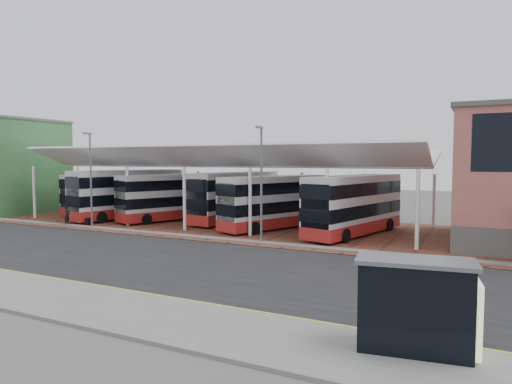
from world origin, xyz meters
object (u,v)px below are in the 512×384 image
bus_3 (235,197)px  bus_1 (128,194)px  pedestrian (67,216)px  bus_5 (354,205)px  bus_4 (275,202)px  bus_0 (111,194)px  bus_2 (173,197)px  bus_shelter (426,297)px

bus_3 → bus_1: bearing=-158.4°
bus_3 → pedestrian: bus_3 is taller
bus_3 → bus_5: (11.93, -2.76, -0.02)m
bus_4 → pedestrian: bearing=-137.1°
bus_0 → bus_5: size_ratio=0.94×
bus_4 → pedestrian: (-17.09, -6.56, -1.32)m
bus_2 → pedestrian: size_ratio=6.21×
bus_1 → pedestrian: 6.58m
bus_1 → bus_2: 4.89m
bus_0 → bus_4: (20.31, -2.05, 0.06)m
bus_4 → bus_5: 6.77m
bus_2 → pedestrian: bearing=-108.0°
bus_0 → bus_1: size_ratio=0.90×
bus_5 → bus_shelter: bearing=-56.2°
bus_0 → bus_3: bus_3 is taller
bus_5 → bus_1: bearing=-165.8°
bus_0 → bus_4: 20.41m
bus_2 → pedestrian: 9.44m
bus_2 → bus_4: bus_4 is taller
bus_3 → bus_4: 5.72m
bus_1 → bus_shelter: bearing=-20.1°
bus_0 → bus_3: bearing=12.5°
bus_1 → bus_4: 15.78m
pedestrian → bus_3: bearing=-66.5°
bus_1 → bus_2: size_ratio=1.10×
bus_1 → bus_3: bearing=29.2°
bus_2 → bus_shelter: bus_2 is taller
bus_4 → bus_2: bearing=-160.7°
bus_2 → bus_shelter: size_ratio=2.97×
bus_2 → bus_3: bus_3 is taller
bus_5 → pedestrian: 24.69m
bus_1 → bus_2: bearing=24.0°
bus_3 → bus_5: bus_3 is taller
bus_shelter → bus_2: bearing=131.0°
bus_3 → pedestrian: (-11.92, -8.99, -1.42)m
bus_0 → bus_5: (27.07, -2.38, 0.14)m
bus_5 → bus_0: bearing=-170.7°
bus_4 → bus_shelter: bearing=-34.4°
bus_4 → bus_0: bearing=-163.9°
bus_0 → bus_3: (15.14, 0.38, 0.16)m
bus_5 → bus_3: bearing=-178.7°
bus_5 → pedestrian: bearing=-151.0°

